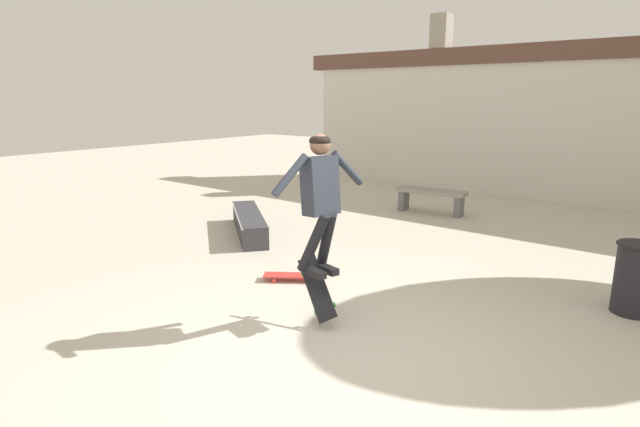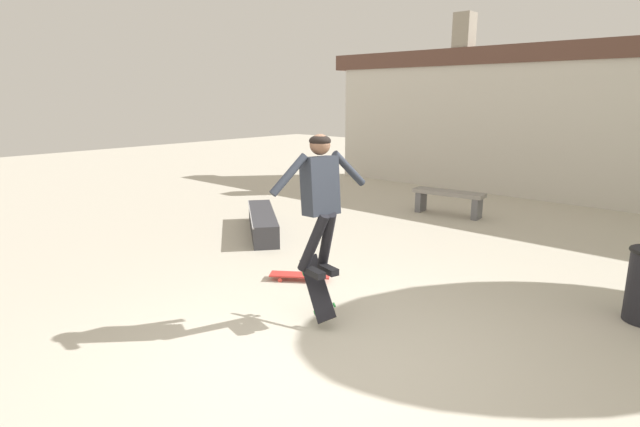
% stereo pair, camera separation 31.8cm
% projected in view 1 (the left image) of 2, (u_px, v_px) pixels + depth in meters
% --- Properties ---
extents(ground_plane, '(40.00, 40.00, 0.00)m').
position_uv_depth(ground_plane, '(332.00, 356.00, 4.70)').
color(ground_plane, beige).
extents(building_backdrop, '(14.39, 0.52, 4.39)m').
position_uv_depth(building_backdrop, '(571.00, 120.00, 11.11)').
color(building_backdrop, beige).
rests_on(building_backdrop, ground_plane).
extents(park_bench, '(1.47, 0.54, 0.50)m').
position_uv_depth(park_bench, '(431.00, 196.00, 10.34)').
color(park_bench, gray).
rests_on(park_bench, ground_plane).
extents(skate_ledge, '(1.96, 1.67, 0.38)m').
position_uv_depth(skate_ledge, '(249.00, 223.00, 8.83)').
color(skate_ledge, '#38383D').
rests_on(skate_ledge, ground_plane).
extents(trash_bin, '(0.48, 0.48, 0.81)m').
position_uv_depth(trash_bin, '(636.00, 277.00, 5.54)').
color(trash_bin, black).
rests_on(trash_bin, ground_plane).
extents(skater, '(0.44, 1.14, 1.47)m').
position_uv_depth(skater, '(320.00, 192.00, 5.07)').
color(skater, '#282D38').
extents(skateboard_flipping, '(0.67, 0.42, 0.60)m').
position_uv_depth(skateboard_flipping, '(317.00, 288.00, 5.36)').
color(skateboard_flipping, black).
extents(skateboard_resting, '(0.77, 0.62, 0.08)m').
position_uv_depth(skateboard_resting, '(294.00, 276.00, 6.60)').
color(skateboard_resting, red).
rests_on(skateboard_resting, ground_plane).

